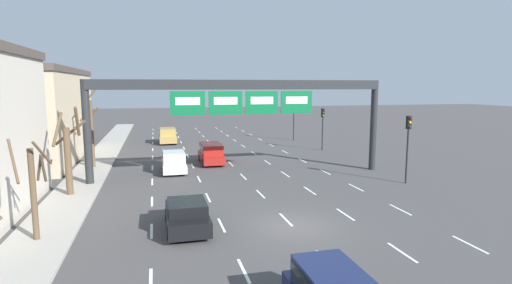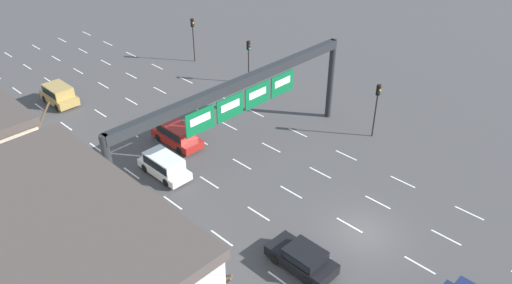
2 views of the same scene
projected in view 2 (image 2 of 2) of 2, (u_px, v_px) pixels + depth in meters
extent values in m
plane|color=#474444|center=(362.00, 233.00, 31.61)|extent=(220.00, 220.00, 0.00)
cube|color=white|center=(281.00, 281.00, 28.20)|extent=(0.12, 2.00, 0.01)
cube|color=white|center=(222.00, 238.00, 31.18)|extent=(0.12, 2.00, 0.01)
cube|color=white|center=(173.00, 203.00, 34.15)|extent=(0.12, 2.00, 0.01)
cube|color=white|center=(132.00, 173.00, 37.13)|extent=(0.12, 2.00, 0.01)
cube|color=white|center=(96.00, 148.00, 40.11)|extent=(0.12, 2.00, 0.01)
cube|color=white|center=(66.00, 126.00, 43.08)|extent=(0.12, 2.00, 0.01)
cube|color=white|center=(40.00, 107.00, 46.06)|extent=(0.12, 2.00, 0.01)
cube|color=white|center=(17.00, 91.00, 49.03)|extent=(0.12, 2.00, 0.01)
cube|color=white|center=(317.00, 251.00, 30.20)|extent=(0.12, 2.00, 0.01)
cube|color=white|center=(258.00, 214.00, 33.18)|extent=(0.12, 2.00, 0.01)
cube|color=white|center=(209.00, 182.00, 36.15)|extent=(0.12, 2.00, 0.01)
cube|color=white|center=(167.00, 156.00, 39.13)|extent=(0.12, 2.00, 0.01)
cube|color=white|center=(131.00, 133.00, 42.11)|extent=(0.12, 2.00, 0.01)
cube|color=white|center=(100.00, 113.00, 45.08)|extent=(0.12, 2.00, 0.01)
cube|color=white|center=(73.00, 96.00, 48.06)|extent=(0.12, 2.00, 0.01)
cube|color=white|center=(49.00, 80.00, 51.03)|extent=(0.12, 2.00, 0.01)
cube|color=white|center=(27.00, 67.00, 54.01)|extent=(0.12, 2.00, 0.01)
cube|color=white|center=(8.00, 55.00, 56.99)|extent=(0.12, 2.00, 0.01)
cube|color=white|center=(420.00, 265.00, 29.23)|extent=(0.12, 2.00, 0.01)
cube|color=white|center=(349.00, 225.00, 32.20)|extent=(0.12, 2.00, 0.01)
cube|color=white|center=(291.00, 192.00, 35.18)|extent=(0.12, 2.00, 0.01)
cube|color=white|center=(242.00, 164.00, 38.15)|extent=(0.12, 2.00, 0.01)
cube|color=white|center=(200.00, 140.00, 41.13)|extent=(0.12, 2.00, 0.01)
cube|color=white|center=(163.00, 119.00, 44.11)|extent=(0.12, 2.00, 0.01)
cube|color=white|center=(131.00, 101.00, 47.08)|extent=(0.12, 2.00, 0.01)
cube|color=white|center=(103.00, 85.00, 50.06)|extent=(0.12, 2.00, 0.01)
cube|color=white|center=(78.00, 71.00, 53.04)|extent=(0.12, 2.00, 0.01)
cube|color=white|center=(56.00, 58.00, 56.01)|extent=(0.12, 2.00, 0.01)
cube|color=white|center=(36.00, 47.00, 58.99)|extent=(0.12, 2.00, 0.01)
cube|color=white|center=(446.00, 237.00, 31.23)|extent=(0.12, 2.00, 0.01)
cube|color=white|center=(378.00, 202.00, 34.20)|extent=(0.12, 2.00, 0.01)
cube|color=white|center=(320.00, 173.00, 37.18)|extent=(0.12, 2.00, 0.01)
cube|color=white|center=(271.00, 147.00, 40.16)|extent=(0.12, 2.00, 0.01)
cube|color=white|center=(229.00, 126.00, 43.13)|extent=(0.12, 2.00, 0.01)
cube|color=white|center=(192.00, 107.00, 46.11)|extent=(0.12, 2.00, 0.01)
cube|color=white|center=(160.00, 90.00, 49.08)|extent=(0.12, 2.00, 0.01)
cube|color=white|center=(131.00, 76.00, 52.06)|extent=(0.12, 2.00, 0.01)
cube|color=white|center=(106.00, 62.00, 55.04)|extent=(0.12, 2.00, 0.01)
cube|color=white|center=(83.00, 51.00, 58.01)|extent=(0.12, 2.00, 0.01)
cube|color=white|center=(62.00, 40.00, 60.99)|extent=(0.12, 2.00, 0.01)
cube|color=white|center=(469.00, 213.00, 33.23)|extent=(0.12, 2.00, 0.01)
cube|color=white|center=(403.00, 182.00, 36.20)|extent=(0.12, 2.00, 0.01)
cube|color=white|center=(346.00, 155.00, 39.18)|extent=(0.12, 2.00, 0.01)
cube|color=white|center=(298.00, 133.00, 42.16)|extent=(0.12, 2.00, 0.01)
cube|color=white|center=(256.00, 113.00, 45.13)|extent=(0.12, 2.00, 0.01)
cube|color=white|center=(219.00, 96.00, 48.11)|extent=(0.12, 2.00, 0.01)
cube|color=white|center=(186.00, 80.00, 51.08)|extent=(0.12, 2.00, 0.01)
cube|color=white|center=(157.00, 67.00, 54.06)|extent=(0.12, 2.00, 0.01)
cube|color=white|center=(131.00, 54.00, 57.04)|extent=(0.12, 2.00, 0.01)
cube|color=white|center=(108.00, 43.00, 60.01)|extent=(0.12, 2.00, 0.01)
cube|color=white|center=(87.00, 33.00, 62.99)|extent=(0.12, 2.00, 0.01)
cylinder|color=#232628|center=(112.00, 187.00, 29.78)|extent=(0.52, 0.52, 7.16)
cylinder|color=#232628|center=(331.00, 79.00, 42.75)|extent=(0.52, 0.52, 7.16)
cube|color=#232628|center=(240.00, 83.00, 34.56)|extent=(21.40, 0.60, 0.70)
cube|color=#0C6033|center=(200.00, 121.00, 32.61)|extent=(2.43, 0.08, 1.68)
cube|color=white|center=(200.00, 119.00, 32.50)|extent=(1.70, 0.02, 0.54)
cube|color=#0C6033|center=(230.00, 107.00, 34.23)|extent=(2.43, 0.08, 1.68)
cube|color=white|center=(230.00, 106.00, 34.12)|extent=(1.70, 0.02, 0.54)
cube|color=#0C6033|center=(257.00, 95.00, 35.85)|extent=(2.43, 0.08, 1.68)
cube|color=white|center=(258.00, 93.00, 35.74)|extent=(1.70, 0.02, 0.54)
cube|color=#0C6033|center=(282.00, 84.00, 37.47)|extent=(2.43, 0.08, 1.68)
cube|color=white|center=(283.00, 82.00, 37.36)|extent=(1.70, 0.02, 0.54)
cube|color=#A88947|center=(60.00, 98.00, 46.46)|extent=(1.94, 4.05, 0.75)
cube|color=#A88947|center=(58.00, 90.00, 46.01)|extent=(1.79, 2.84, 0.85)
cube|color=black|center=(58.00, 90.00, 46.01)|extent=(1.83, 2.61, 0.61)
cylinder|color=black|center=(45.00, 99.00, 46.77)|extent=(0.22, 0.66, 0.66)
cylinder|color=black|center=(63.00, 93.00, 47.85)|extent=(0.22, 0.66, 0.66)
cylinder|color=black|center=(57.00, 107.00, 45.33)|extent=(0.22, 0.66, 0.66)
cylinder|color=black|center=(75.00, 101.00, 46.40)|extent=(0.22, 0.66, 0.66)
cube|color=black|center=(301.00, 259.00, 28.87)|extent=(1.89, 4.18, 0.70)
cube|color=black|center=(305.00, 254.00, 28.40)|extent=(1.74, 2.17, 0.51)
cube|color=black|center=(305.00, 254.00, 28.40)|extent=(1.78, 2.00, 0.37)
cylinder|color=black|center=(275.00, 259.00, 29.21)|extent=(0.22, 0.66, 0.66)
cylinder|color=black|center=(294.00, 244.00, 30.25)|extent=(0.22, 0.66, 0.66)
cylinder|color=black|center=(308.00, 282.00, 27.72)|extent=(0.22, 0.66, 0.66)
cylinder|color=black|center=(327.00, 266.00, 28.76)|extent=(0.22, 0.66, 0.66)
cube|color=maroon|center=(177.00, 138.00, 40.44)|extent=(1.84, 4.64, 0.65)
cube|color=maroon|center=(177.00, 130.00, 40.01)|extent=(1.69, 3.25, 0.88)
cube|color=black|center=(177.00, 130.00, 40.01)|extent=(1.73, 2.99, 0.63)
cylinder|color=black|center=(159.00, 137.00, 40.86)|extent=(0.22, 0.66, 0.66)
cylinder|color=black|center=(175.00, 130.00, 41.87)|extent=(0.22, 0.66, 0.66)
cylinder|color=black|center=(180.00, 150.00, 39.20)|extent=(0.22, 0.66, 0.66)
cylinder|color=black|center=(196.00, 142.00, 40.21)|extent=(0.22, 0.66, 0.66)
cube|color=silver|center=(164.00, 169.00, 36.76)|extent=(1.78, 4.37, 0.57)
cube|color=silver|center=(164.00, 161.00, 36.36)|extent=(1.64, 3.06, 0.87)
cube|color=black|center=(164.00, 161.00, 36.36)|extent=(1.67, 2.82, 0.63)
cylinder|color=black|center=(145.00, 168.00, 37.14)|extent=(0.22, 0.66, 0.66)
cylinder|color=black|center=(163.00, 159.00, 38.11)|extent=(0.22, 0.66, 0.66)
cylinder|color=black|center=(167.00, 183.00, 35.58)|extent=(0.22, 0.66, 0.66)
cylinder|color=black|center=(184.00, 173.00, 36.55)|extent=(0.22, 0.66, 0.66)
cylinder|color=black|center=(249.00, 66.00, 49.72)|extent=(0.12, 0.12, 3.51)
cube|color=black|center=(248.00, 45.00, 48.56)|extent=(0.30, 0.24, 0.90)
sphere|color=#3D0E0C|center=(249.00, 43.00, 48.33)|extent=(0.20, 0.20, 0.20)
sphere|color=#412F0C|center=(249.00, 46.00, 48.48)|extent=(0.20, 0.20, 0.20)
sphere|color=green|center=(249.00, 49.00, 48.64)|extent=(0.20, 0.20, 0.20)
cylinder|color=black|center=(194.00, 44.00, 54.34)|extent=(0.12, 0.12, 3.92)
cube|color=black|center=(192.00, 23.00, 53.07)|extent=(0.30, 0.24, 0.90)
sphere|color=#3D0E0C|center=(193.00, 20.00, 52.83)|extent=(0.20, 0.20, 0.20)
sphere|color=gold|center=(193.00, 23.00, 52.99)|extent=(0.20, 0.20, 0.20)
sphere|color=#0E3515|center=(193.00, 26.00, 53.15)|extent=(0.20, 0.20, 0.20)
cylinder|color=black|center=(375.00, 116.00, 40.70)|extent=(0.12, 0.12, 3.81)
cube|color=black|center=(378.00, 90.00, 39.46)|extent=(0.30, 0.24, 0.90)
sphere|color=#3D0E0C|center=(380.00, 87.00, 39.22)|extent=(0.20, 0.20, 0.20)
sphere|color=gold|center=(380.00, 90.00, 39.38)|extent=(0.20, 0.20, 0.20)
sphere|color=#0E3515|center=(379.00, 94.00, 39.54)|extent=(0.20, 0.20, 0.20)
cylinder|color=brown|center=(224.00, 284.00, 23.77)|extent=(0.22, 1.00, 1.39)
cylinder|color=brown|center=(228.00, 276.00, 23.30)|extent=(0.52, 1.13, 1.16)
cylinder|color=brown|center=(58.00, 161.00, 33.36)|extent=(0.31, 0.31, 5.44)
cylinder|color=brown|center=(51.00, 138.00, 32.82)|extent=(1.01, 0.32, 1.07)
cylinder|color=brown|center=(42.00, 118.00, 32.13)|extent=(1.50, 0.26, 1.87)
cylinder|color=brown|center=(44.00, 142.00, 32.50)|extent=(0.87, 1.02, 1.03)
cylinder|color=brown|center=(130.00, 232.00, 28.46)|extent=(0.40, 0.40, 4.08)
cylinder|color=brown|center=(115.00, 208.00, 27.22)|extent=(0.56, 1.24, 2.03)
cylinder|color=brown|center=(118.00, 201.00, 28.16)|extent=(1.93, 0.30, 1.58)
cylinder|color=brown|center=(134.00, 193.00, 27.61)|extent=(0.29, 1.44, 1.88)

